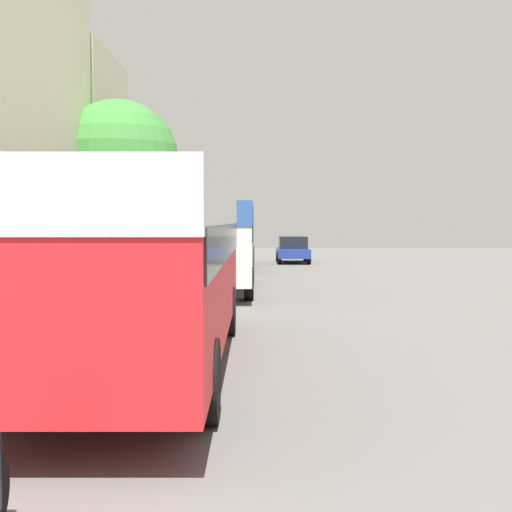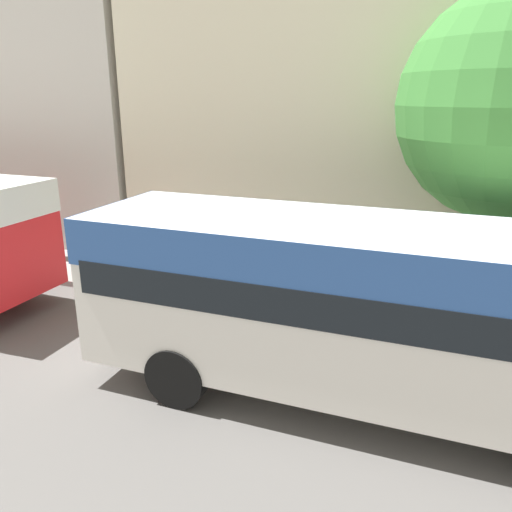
# 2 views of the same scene
# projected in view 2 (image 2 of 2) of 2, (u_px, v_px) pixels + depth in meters

# --- Properties ---
(building_midblock) EXTENTS (6.70, 8.01, 11.51)m
(building_midblock) POSITION_uv_depth(u_px,v_px,m) (71.00, 63.00, 17.29)
(building_midblock) COLOR beige
(building_midblock) RESTS_ON ground_plane
(building_far_terrace) EXTENTS (6.97, 9.56, 12.78)m
(building_far_terrace) POSITION_uv_depth(u_px,v_px,m) (328.00, 33.00, 14.18)
(building_far_terrace) COLOR beige
(building_far_terrace) RESTS_ON ground_plane
(bus_following) EXTENTS (2.55, 9.14, 2.91)m
(bus_following) POSITION_uv_depth(u_px,v_px,m) (377.00, 292.00, 7.41)
(bus_following) COLOR silver
(bus_following) RESTS_ON ground_plane
(pedestrian_walking_away) EXTENTS (0.41, 0.41, 1.63)m
(pedestrian_walking_away) POSITION_uv_depth(u_px,v_px,m) (50.00, 230.00, 14.42)
(pedestrian_walking_away) COLOR #232838
(pedestrian_walking_away) RESTS_ON sidewalk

